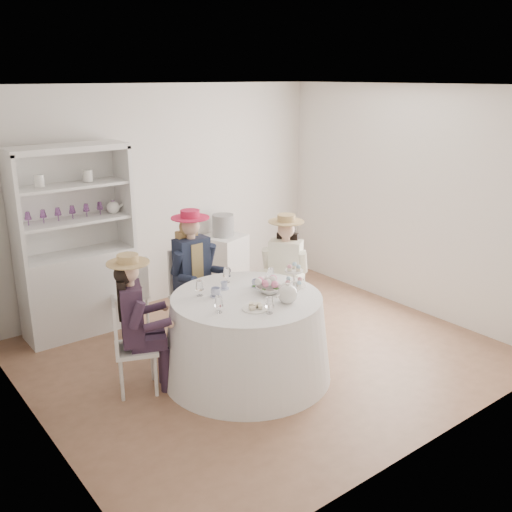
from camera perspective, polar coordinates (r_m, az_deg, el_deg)
ground at (r=6.06m, az=0.59°, el=-9.73°), size 4.50×4.50×0.00m
ceiling at (r=5.39m, az=0.68°, el=16.71°), size 4.50×4.50×0.00m
wall_back at (r=7.21m, az=-9.31°, el=5.91°), size 4.50×0.00×4.50m
wall_front at (r=4.26m, az=17.53°, el=-2.94°), size 4.50×0.00×4.50m
wall_left at (r=4.60m, az=-22.01°, el=-1.93°), size 0.00×4.50×4.50m
wall_right at (r=7.15m, az=15.01°, el=5.44°), size 0.00×4.50×4.50m
tea_table at (r=5.50m, az=-0.93°, el=-8.04°), size 1.62×1.62×0.82m
hutch at (r=6.62m, az=-17.41°, el=-1.16°), size 1.32×0.68×2.10m
side_table at (r=7.62m, az=-3.24°, el=-0.76°), size 0.63×0.63×0.77m
hatbox at (r=7.47m, az=-3.31°, el=3.08°), size 0.36×0.36×0.28m
guest_left at (r=5.21m, az=-12.07°, el=-5.88°), size 0.55×0.50×1.32m
guest_mid at (r=6.17m, az=-6.31°, el=-1.11°), size 0.52×0.55×1.44m
guest_right at (r=6.25m, az=2.91°, el=-1.21°), size 0.59×0.55×1.37m
spare_chair at (r=6.53m, az=-12.39°, el=-3.52°), size 0.41×0.41×0.89m
teacup_a at (r=5.33m, az=-4.05°, el=-3.67°), size 0.13×0.13×0.08m
teacup_b at (r=5.51m, az=-3.21°, el=-2.99°), size 0.07×0.07×0.06m
teacup_c at (r=5.56m, az=-0.02°, el=-2.77°), size 0.10×0.10×0.06m
flower_bowl at (r=5.40m, az=1.37°, el=-3.43°), size 0.25×0.25×0.06m
flower_arrangement at (r=5.43m, az=1.06°, el=-2.62°), size 0.19×0.19×0.07m
table_teapot at (r=5.18m, az=3.19°, el=-3.80°), size 0.25×0.18×0.19m
sandwich_plate at (r=5.05m, az=-0.07°, el=-5.19°), size 0.23×0.23×0.05m
cupcake_stand at (r=5.57m, az=3.81°, el=-2.22°), size 0.24×0.24×0.22m
stemware_set at (r=5.31m, az=-0.95°, el=-3.31°), size 0.91×0.94×0.15m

